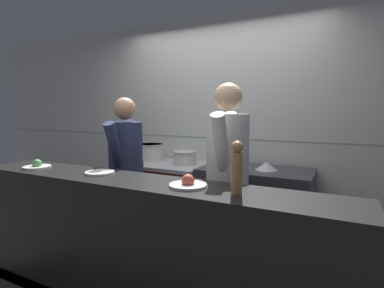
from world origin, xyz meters
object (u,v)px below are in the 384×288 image
object	(u,v)px
stock_pot	(150,152)
plated_dish_main	(37,166)
sauce_pot	(185,157)
chef_sous	(227,176)
plated_dish_dessert	(188,184)
oven_range	(166,198)
chef_head_cook	(126,171)
plated_dish_appetiser	(100,173)
mixing_bowl_steel	(266,166)
pepper_mill	(237,167)

from	to	relation	value
stock_pot	plated_dish_main	bearing A→B (deg)	-97.66
stock_pot	plated_dish_main	world-z (taller)	stock_pot
sauce_pot	chef_sous	bearing A→B (deg)	-42.67
plated_dish_main	plated_dish_dessert	world-z (taller)	plated_dish_dessert
oven_range	plated_dish_dessert	size ratio (longest dim) A/B	4.18
oven_range	chef_head_cook	bearing A→B (deg)	-89.67
oven_range	plated_dish_dessert	bearing A→B (deg)	-53.01
oven_range	chef_sous	size ratio (longest dim) A/B	0.60
oven_range	chef_sous	world-z (taller)	chef_sous
chef_head_cook	plated_dish_appetiser	bearing A→B (deg)	-83.23
mixing_bowl_steel	plated_dish_main	size ratio (longest dim) A/B	1.01
oven_range	mixing_bowl_steel	distance (m)	1.30
oven_range	sauce_pot	xyz separation A→B (m)	(0.26, 0.00, 0.51)
stock_pot	chef_sous	world-z (taller)	chef_sous
sauce_pot	chef_head_cook	bearing A→B (deg)	-108.80
sauce_pot	pepper_mill	world-z (taller)	pepper_mill
chef_head_cook	chef_sous	bearing A→B (deg)	-11.77
plated_dish_main	plated_dish_dessert	distance (m)	1.45
plated_dish_main	chef_sous	world-z (taller)	chef_sous
oven_range	stock_pot	size ratio (longest dim) A/B	3.16
sauce_pot	oven_range	bearing A→B (deg)	-179.27
stock_pot	sauce_pot	distance (m)	0.52
plated_dish_main	pepper_mill	size ratio (longest dim) A/B	0.70
oven_range	plated_dish_dessert	xyz separation A→B (m)	(1.00, -1.33, 0.58)
pepper_mill	chef_head_cook	world-z (taller)	chef_head_cook
mixing_bowl_steel	chef_sous	bearing A→B (deg)	-102.38
plated_dish_appetiser	plated_dish_dessert	xyz separation A→B (m)	(0.80, -0.04, 0.01)
oven_range	sauce_pot	distance (m)	0.57
sauce_pot	plated_dish_appetiser	bearing A→B (deg)	-92.69
stock_pot	plated_dish_appetiser	bearing A→B (deg)	-71.05
sauce_pot	chef_sous	xyz separation A→B (m)	(0.79, -0.73, 0.00)
pepper_mill	plated_dish_main	bearing A→B (deg)	-179.98
plated_dish_dessert	pepper_mill	xyz separation A→B (m)	(0.34, -0.03, 0.15)
plated_dish_dessert	pepper_mill	bearing A→B (deg)	-4.69
stock_pot	plated_dish_appetiser	world-z (taller)	stock_pot
oven_range	pepper_mill	size ratio (longest dim) A/B	3.24
chef_sous	oven_range	bearing A→B (deg)	138.09
plated_dish_dessert	plated_dish_appetiser	bearing A→B (deg)	177.00
oven_range	chef_sous	xyz separation A→B (m)	(1.04, -0.72, 0.51)
plated_dish_appetiser	sauce_pot	bearing A→B (deg)	87.31
plated_dish_main	plated_dish_dessert	bearing A→B (deg)	1.12
mixing_bowl_steel	chef_sous	world-z (taller)	chef_sous
stock_pot	pepper_mill	distance (m)	2.14
stock_pot	sauce_pot	bearing A→B (deg)	-5.70
plated_dish_appetiser	pepper_mill	bearing A→B (deg)	-3.50
stock_pot	pepper_mill	bearing A→B (deg)	-41.37
mixing_bowl_steel	chef_sous	xyz separation A→B (m)	(-0.16, -0.71, 0.02)
mixing_bowl_steel	plated_dish_appetiser	xyz separation A→B (m)	(-1.00, -1.27, 0.07)
chef_sous	chef_head_cook	bearing A→B (deg)	173.60
plated_dish_main	plated_dish_dessert	xyz separation A→B (m)	(1.45, 0.03, 0.00)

